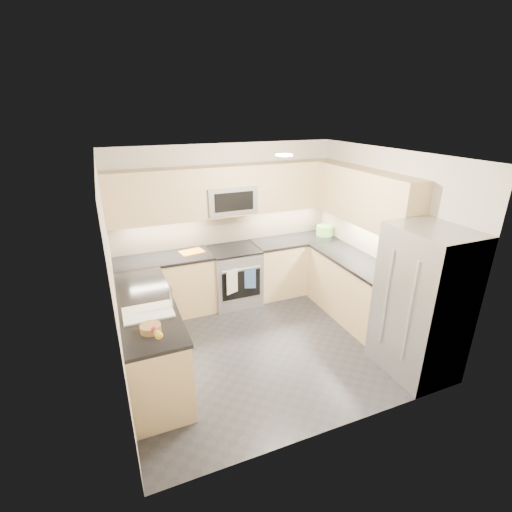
# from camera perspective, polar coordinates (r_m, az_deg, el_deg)

# --- Properties ---
(floor) EXTENTS (3.60, 3.20, 0.00)m
(floor) POSITION_cam_1_polar(r_m,az_deg,el_deg) (5.21, 1.51, -13.18)
(floor) COLOR #26262C
(floor) RESTS_ON ground
(ceiling) EXTENTS (3.60, 3.20, 0.02)m
(ceiling) POSITION_cam_1_polar(r_m,az_deg,el_deg) (4.29, 1.84, 15.30)
(ceiling) COLOR beige
(ceiling) RESTS_ON wall_back
(wall_back) EXTENTS (3.60, 0.02, 2.50)m
(wall_back) POSITION_cam_1_polar(r_m,az_deg,el_deg) (6.02, -4.55, 4.99)
(wall_back) COLOR beige
(wall_back) RESTS_ON floor
(wall_front) EXTENTS (3.60, 0.02, 2.50)m
(wall_front) POSITION_cam_1_polar(r_m,az_deg,el_deg) (3.36, 12.94, -9.91)
(wall_front) COLOR beige
(wall_front) RESTS_ON floor
(wall_left) EXTENTS (0.02, 3.20, 2.50)m
(wall_left) POSITION_cam_1_polar(r_m,az_deg,el_deg) (4.26, -21.10, -3.81)
(wall_left) COLOR beige
(wall_left) RESTS_ON floor
(wall_right) EXTENTS (0.02, 3.20, 2.50)m
(wall_right) POSITION_cam_1_polar(r_m,az_deg,el_deg) (5.54, 18.94, 2.35)
(wall_right) COLOR beige
(wall_right) RESTS_ON floor
(base_cab_back_left) EXTENTS (1.42, 0.60, 0.90)m
(base_cab_back_left) POSITION_cam_1_polar(r_m,az_deg,el_deg) (5.82, -13.67, -4.70)
(base_cab_back_left) COLOR #DAB983
(base_cab_back_left) RESTS_ON floor
(base_cab_back_right) EXTENTS (1.42, 0.60, 0.90)m
(base_cab_back_right) POSITION_cam_1_polar(r_m,az_deg,el_deg) (6.44, 5.77, -1.49)
(base_cab_back_right) COLOR #DAB983
(base_cab_back_right) RESTS_ON floor
(base_cab_right) EXTENTS (0.60, 1.70, 0.90)m
(base_cab_right) POSITION_cam_1_polar(r_m,az_deg,el_deg) (5.77, 14.74, -5.03)
(base_cab_right) COLOR #DAB983
(base_cab_right) RESTS_ON floor
(base_cab_peninsula) EXTENTS (0.60, 2.00, 0.90)m
(base_cab_peninsula) POSITION_cam_1_polar(r_m,az_deg,el_deg) (4.65, -16.00, -12.20)
(base_cab_peninsula) COLOR #DAB983
(base_cab_peninsula) RESTS_ON floor
(countertop_back_left) EXTENTS (1.42, 0.63, 0.04)m
(countertop_back_left) POSITION_cam_1_polar(r_m,az_deg,el_deg) (5.63, -14.09, -0.41)
(countertop_back_left) COLOR black
(countertop_back_left) RESTS_ON base_cab_back_left
(countertop_back_right) EXTENTS (1.42, 0.63, 0.04)m
(countertop_back_right) POSITION_cam_1_polar(r_m,az_deg,el_deg) (6.27, 5.93, 2.46)
(countertop_back_right) COLOR black
(countertop_back_right) RESTS_ON base_cab_back_right
(countertop_right) EXTENTS (0.63, 1.70, 0.04)m
(countertop_right) POSITION_cam_1_polar(r_m,az_deg,el_deg) (5.58, 15.20, -0.71)
(countertop_right) COLOR black
(countertop_right) RESTS_ON base_cab_right
(countertop_peninsula) EXTENTS (0.63, 2.00, 0.04)m
(countertop_peninsula) POSITION_cam_1_polar(r_m,az_deg,el_deg) (4.41, -16.64, -7.12)
(countertop_peninsula) COLOR black
(countertop_peninsula) RESTS_ON base_cab_peninsula
(upper_cab_back) EXTENTS (3.60, 0.35, 0.75)m
(upper_cab_back) POSITION_cam_1_polar(r_m,az_deg,el_deg) (5.71, -4.17, 10.05)
(upper_cab_back) COLOR #DAB983
(upper_cab_back) RESTS_ON wall_back
(upper_cab_right) EXTENTS (0.35, 1.95, 0.75)m
(upper_cab_right) POSITION_cam_1_polar(r_m,az_deg,el_deg) (5.48, 16.41, 8.72)
(upper_cab_right) COLOR #DAB983
(upper_cab_right) RESTS_ON wall_right
(backsplash_back) EXTENTS (3.60, 0.01, 0.51)m
(backsplash_back) POSITION_cam_1_polar(r_m,az_deg,el_deg) (6.03, -4.52, 4.48)
(backsplash_back) COLOR tan
(backsplash_back) RESTS_ON wall_back
(backsplash_right) EXTENTS (0.01, 2.30, 0.51)m
(backsplash_right) POSITION_cam_1_polar(r_m,az_deg,el_deg) (5.88, 16.03, 3.22)
(backsplash_right) COLOR tan
(backsplash_right) RESTS_ON wall_right
(gas_range) EXTENTS (0.76, 0.65, 0.91)m
(gas_range) POSITION_cam_1_polar(r_m,az_deg,el_deg) (6.01, -3.36, -3.11)
(gas_range) COLOR #96979D
(gas_range) RESTS_ON floor
(range_cooktop) EXTENTS (0.76, 0.65, 0.03)m
(range_cooktop) POSITION_cam_1_polar(r_m,az_deg,el_deg) (5.83, -3.46, 0.99)
(range_cooktop) COLOR black
(range_cooktop) RESTS_ON gas_range
(oven_door_glass) EXTENTS (0.62, 0.02, 0.45)m
(oven_door_glass) POSITION_cam_1_polar(r_m,az_deg,el_deg) (5.73, -2.27, -4.45)
(oven_door_glass) COLOR black
(oven_door_glass) RESTS_ON gas_range
(oven_handle) EXTENTS (0.60, 0.02, 0.02)m
(oven_handle) POSITION_cam_1_polar(r_m,az_deg,el_deg) (5.60, -2.24, -2.05)
(oven_handle) COLOR #B2B5BA
(oven_handle) RESTS_ON gas_range
(microwave) EXTENTS (0.76, 0.40, 0.40)m
(microwave) POSITION_cam_1_polar(r_m,az_deg,el_deg) (5.72, -4.05, 8.77)
(microwave) COLOR gray
(microwave) RESTS_ON upper_cab_back
(microwave_door) EXTENTS (0.60, 0.01, 0.28)m
(microwave_door) POSITION_cam_1_polar(r_m,az_deg,el_deg) (5.53, -3.37, 8.34)
(microwave_door) COLOR black
(microwave_door) RESTS_ON microwave
(refrigerator) EXTENTS (0.70, 0.90, 1.80)m
(refrigerator) POSITION_cam_1_polar(r_m,az_deg,el_deg) (4.70, 24.17, -6.64)
(refrigerator) COLOR #94969B
(refrigerator) RESTS_ON floor
(fridge_handle_left) EXTENTS (0.02, 0.02, 1.20)m
(fridge_handle_left) POSITION_cam_1_polar(r_m,az_deg,el_deg) (4.32, 22.50, -8.13)
(fridge_handle_left) COLOR #B2B5BA
(fridge_handle_left) RESTS_ON refrigerator
(fridge_handle_right) EXTENTS (0.02, 0.02, 1.20)m
(fridge_handle_right) POSITION_cam_1_polar(r_m,az_deg,el_deg) (4.55, 19.39, -6.15)
(fridge_handle_right) COLOR #B2B5BA
(fridge_handle_right) RESTS_ON refrigerator
(sink_basin) EXTENTS (0.52, 0.38, 0.16)m
(sink_basin) POSITION_cam_1_polar(r_m,az_deg,el_deg) (4.22, -16.17, -9.15)
(sink_basin) COLOR white
(sink_basin) RESTS_ON base_cab_peninsula
(faucet) EXTENTS (0.03, 0.03, 0.28)m
(faucet) POSITION_cam_1_polar(r_m,az_deg,el_deg) (4.14, -12.89, -6.20)
(faucet) COLOR silver
(faucet) RESTS_ON countertop_peninsula
(utensil_bowl) EXTENTS (0.29, 0.29, 0.16)m
(utensil_bowl) POSITION_cam_1_polar(r_m,az_deg,el_deg) (6.51, 10.53, 3.89)
(utensil_bowl) COLOR #61A747
(utensil_bowl) RESTS_ON countertop_back_right
(cutting_board) EXTENTS (0.39, 0.30, 0.01)m
(cutting_board) POSITION_cam_1_polar(r_m,az_deg,el_deg) (5.74, -9.82, 0.64)
(cutting_board) COLOR orange
(cutting_board) RESTS_ON countertop_back_left
(fruit_basket) EXTENTS (0.24, 0.24, 0.07)m
(fruit_basket) POSITION_cam_1_polar(r_m,az_deg,el_deg) (3.85, -15.91, -10.65)
(fruit_basket) COLOR #A47A4C
(fruit_basket) RESTS_ON countertop_peninsula
(fruit_apple) EXTENTS (0.06, 0.06, 0.06)m
(fruit_apple) POSITION_cam_1_polar(r_m,az_deg,el_deg) (3.67, -15.40, -10.89)
(fruit_apple) COLOR red
(fruit_apple) RESTS_ON fruit_basket
(fruit_pear) EXTENTS (0.07, 0.07, 0.07)m
(fruit_pear) POSITION_cam_1_polar(r_m,az_deg,el_deg) (3.61, -14.99, -11.41)
(fruit_pear) COLOR #67A446
(fruit_pear) RESTS_ON fruit_basket
(dish_towel_check) EXTENTS (0.20, 0.09, 0.38)m
(dish_towel_check) POSITION_cam_1_polar(r_m,az_deg,el_deg) (5.61, -3.70, -3.97)
(dish_towel_check) COLOR silver
(dish_towel_check) RESTS_ON oven_handle
(dish_towel_blue) EXTENTS (0.17, 0.07, 0.33)m
(dish_towel_blue) POSITION_cam_1_polar(r_m,az_deg,el_deg) (5.70, -0.91, -3.49)
(dish_towel_blue) COLOR #355793
(dish_towel_blue) RESTS_ON oven_handle
(fruit_orange) EXTENTS (0.08, 0.08, 0.08)m
(fruit_orange) POSITION_cam_1_polar(r_m,az_deg,el_deg) (3.58, -14.71, -11.77)
(fruit_orange) COLOR orange
(fruit_orange) RESTS_ON fruit_basket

